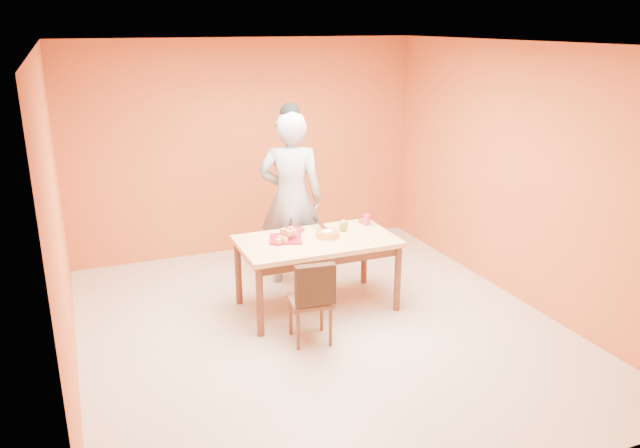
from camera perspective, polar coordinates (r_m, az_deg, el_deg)
name	(u,v)px	position (r m, az deg, el deg)	size (l,w,h in m)	color
floor	(321,328)	(6.23, 0.11, -9.51)	(5.00, 5.00, 0.00)	beige
ceiling	(321,44)	(5.52, 0.13, 16.17)	(5.00, 5.00, 0.00)	silver
wall_back	(247,148)	(8.04, -6.72, 6.95)	(4.50, 4.50, 0.00)	#D66231
wall_left	(58,225)	(5.33, -22.85, -0.10)	(5.00, 5.00, 0.00)	#D66231
wall_right	(519,175)	(6.88, 17.77, 4.32)	(5.00, 5.00, 0.00)	#D66231
dining_table	(317,248)	(6.41, -0.28, -2.17)	(1.60, 0.90, 0.76)	#E8B979
dining_chair	(311,299)	(5.81, -0.84, -6.87)	(0.43, 0.49, 0.84)	brown
pastry_pile	(286,234)	(6.34, -3.16, -0.88)	(0.29, 0.29, 0.10)	tan
person	(291,199)	(6.99, -2.65, 2.30)	(0.72, 0.47, 1.98)	gray
pastry_platter	(286,239)	(6.36, -3.15, -1.37)	(0.32, 0.32, 0.02)	maroon
red_dinner_plate	(293,230)	(6.64, -2.45, -0.53)	(0.24, 0.24, 0.01)	maroon
white_cake_plate	(328,237)	(6.42, 0.69, -1.19)	(0.25, 0.25, 0.01)	white
sponge_cake	(328,234)	(6.41, 0.69, -0.90)	(0.25, 0.25, 0.06)	gold
cake_server	(322,225)	(6.56, 0.16, -0.13)	(0.05, 0.28, 0.01)	silver
egg_ornament	(343,225)	(6.60, 2.15, -0.12)	(0.10, 0.08, 0.13)	olive
magenta_glass	(367,220)	(6.83, 4.29, 0.39)	(0.08, 0.08, 0.11)	#D31F4F
checker_tin	(363,221)	(6.92, 3.95, 0.27)	(0.10, 0.10, 0.03)	#3E2010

